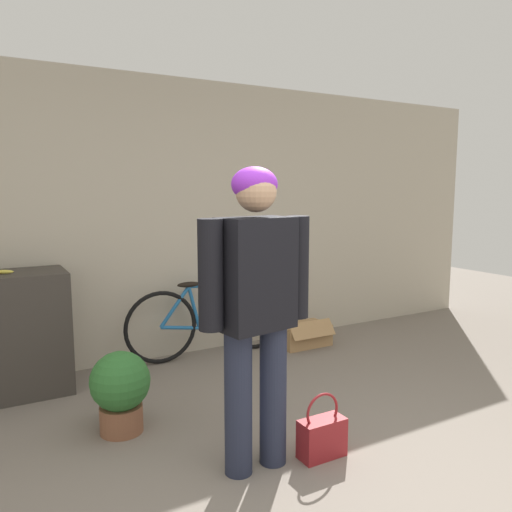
% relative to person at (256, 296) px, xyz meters
% --- Properties ---
extents(wall_back, '(8.00, 0.07, 2.60)m').
position_rel_person_xyz_m(wall_back, '(0.17, 2.14, 0.30)').
color(wall_back, '#B7AD99').
rests_on(wall_back, ground_plane).
extents(side_shelf, '(0.91, 0.52, 0.96)m').
position_rel_person_xyz_m(side_shelf, '(-1.18, 1.83, -0.52)').
color(side_shelf, '#38332D').
rests_on(side_shelf, ground_plane).
extents(person, '(0.67, 0.30, 1.71)m').
position_rel_person_xyz_m(person, '(0.00, 0.00, 0.00)').
color(person, '#23283D').
rests_on(person, ground_plane).
extents(bicycle, '(1.65, 0.46, 0.75)m').
position_rel_person_xyz_m(bicycle, '(0.57, 1.90, -0.64)').
color(bicycle, black).
rests_on(bicycle, ground_plane).
extents(handbag, '(0.28, 0.14, 0.40)m').
position_rel_person_xyz_m(handbag, '(0.40, -0.10, -0.87)').
color(handbag, maroon).
rests_on(handbag, ground_plane).
extents(cardboard_box, '(0.52, 0.39, 0.28)m').
position_rel_person_xyz_m(cardboard_box, '(1.53, 1.74, -0.89)').
color(cardboard_box, '#A87F51').
rests_on(cardboard_box, ground_plane).
extents(potted_plant, '(0.39, 0.39, 0.54)m').
position_rel_person_xyz_m(potted_plant, '(-0.56, 0.80, -0.70)').
color(potted_plant, brown).
rests_on(potted_plant, ground_plane).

